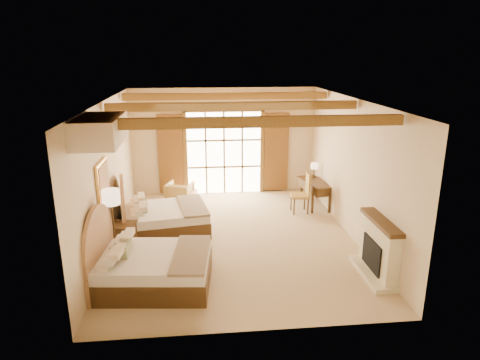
{
  "coord_description": "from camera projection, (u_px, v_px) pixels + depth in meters",
  "views": [
    {
      "loc": [
        -0.8,
        -9.18,
        4.18
      ],
      "look_at": [
        0.15,
        0.2,
        1.36
      ],
      "focal_mm": 32.0,
      "sensor_mm": 36.0,
      "label": 1
    }
  ],
  "objects": [
    {
      "name": "bed_far",
      "position": [
        159.0,
        216.0,
        10.27
      ],
      "size": [
        2.22,
        1.8,
        1.31
      ],
      "rotation": [
        0.0,
        0.0,
        0.16
      ],
      "color": "#4C3418",
      "rests_on": "floor"
    },
    {
      "name": "desk_chair",
      "position": [
        301.0,
        200.0,
        11.58
      ],
      "size": [
        0.51,
        0.51,
        1.08
      ],
      "rotation": [
        0.0,
        0.0,
        -0.08
      ],
      "color": "#A68233",
      "rests_on": "floor"
    },
    {
      "name": "bed_near",
      "position": [
        145.0,
        265.0,
        7.88
      ],
      "size": [
        2.22,
        1.76,
        1.36
      ],
      "rotation": [
        0.0,
        0.0,
        -0.1
      ],
      "color": "#4C3418",
      "rests_on": "floor"
    },
    {
      "name": "desk_lamp",
      "position": [
        314.0,
        166.0,
        12.33
      ],
      "size": [
        0.21,
        0.21,
        0.42
      ],
      "color": "#352715",
      "rests_on": "desk"
    },
    {
      "name": "wall_right",
      "position": [
        353.0,
        169.0,
        9.83
      ],
      "size": [
        0.0,
        7.0,
        7.0
      ],
      "primitive_type": "plane",
      "rotation": [
        1.57,
        0.0,
        -1.57
      ],
      "color": "beige",
      "rests_on": "ground"
    },
    {
      "name": "wall_back",
      "position": [
        224.0,
        142.0,
        12.9
      ],
      "size": [
        5.5,
        0.0,
        5.5
      ],
      "primitive_type": "plane",
      "rotation": [
        1.57,
        0.0,
        0.0
      ],
      "color": "beige",
      "rests_on": "ground"
    },
    {
      "name": "armchair",
      "position": [
        180.0,
        193.0,
        12.24
      ],
      "size": [
        0.86,
        0.87,
        0.64
      ],
      "primitive_type": "imported",
      "rotation": [
        0.0,
        0.0,
        -3.45
      ],
      "color": "tan",
      "rests_on": "floor"
    },
    {
      "name": "nightstand",
      "position": [
        124.0,
        237.0,
        9.33
      ],
      "size": [
        0.59,
        0.59,
        0.62
      ],
      "primitive_type": "cube",
      "rotation": [
        0.0,
        0.0,
        -0.16
      ],
      "color": "#4C3418",
      "rests_on": "floor"
    },
    {
      "name": "painting",
      "position": [
        103.0,
        179.0,
        8.54
      ],
      "size": [
        0.06,
        0.95,
        0.75
      ],
      "color": "#E8A94B",
      "rests_on": "wall_left"
    },
    {
      "name": "ceiling_beams",
      "position": [
        234.0,
        106.0,
        9.14
      ],
      "size": [
        5.39,
        4.6,
        0.18
      ],
      "primitive_type": null,
      "color": "olive",
      "rests_on": "ceiling"
    },
    {
      "name": "french_doors",
      "position": [
        224.0,
        153.0,
        12.94
      ],
      "size": [
        3.95,
        0.08,
        2.6
      ],
      "color": "white",
      "rests_on": "ground"
    },
    {
      "name": "desk",
      "position": [
        315.0,
        193.0,
        12.08
      ],
      "size": [
        0.82,
        1.4,
        0.71
      ],
      "rotation": [
        0.0,
        0.0,
        0.21
      ],
      "color": "#4C3418",
      "rests_on": "floor"
    },
    {
      "name": "floor_lamp",
      "position": [
        111.0,
        202.0,
        8.3
      ],
      "size": [
        0.35,
        0.35,
        1.64
      ],
      "color": "#352715",
      "rests_on": "floor"
    },
    {
      "name": "canopy_valance",
      "position": [
        100.0,
        130.0,
        7.04
      ],
      "size": [
        0.7,
        1.4,
        0.45
      ],
      "primitive_type": "cube",
      "color": "beige",
      "rests_on": "ceiling"
    },
    {
      "name": "wall_left",
      "position": [
        108.0,
        176.0,
        9.3
      ],
      "size": [
        0.0,
        7.0,
        7.0
      ],
      "primitive_type": "plane",
      "rotation": [
        1.57,
        0.0,
        1.57
      ],
      "color": "beige",
      "rests_on": "ground"
    },
    {
      "name": "fireplace",
      "position": [
        378.0,
        251.0,
        8.22
      ],
      "size": [
        0.46,
        1.4,
        1.16
      ],
      "color": "#F1E8C1",
      "rests_on": "ground"
    },
    {
      "name": "ceiling",
      "position": [
        234.0,
        100.0,
        9.1
      ],
      "size": [
        7.0,
        7.0,
        0.0
      ],
      "primitive_type": "plane",
      "rotation": [
        3.14,
        0.0,
        0.0
      ],
      "color": "#B67238",
      "rests_on": "ground"
    },
    {
      "name": "ottoman",
      "position": [
        189.0,
        198.0,
        12.27
      ],
      "size": [
        0.51,
        0.51,
        0.36
      ],
      "primitive_type": "cube",
      "rotation": [
        0.0,
        0.0,
        -0.04
      ],
      "color": "#B07752",
      "rests_on": "floor"
    },
    {
      "name": "floor",
      "position": [
        234.0,
        238.0,
        10.02
      ],
      "size": [
        7.0,
        7.0,
        0.0
      ],
      "primitive_type": "plane",
      "color": "tan",
      "rests_on": "ground"
    }
  ]
}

